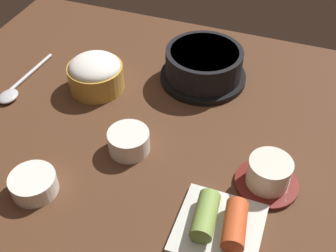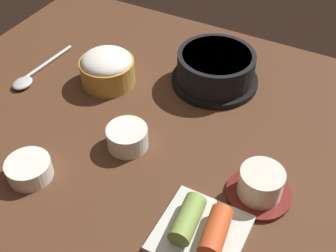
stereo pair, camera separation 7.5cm
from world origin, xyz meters
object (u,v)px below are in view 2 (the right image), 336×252
at_px(tea_cup_with_saucer, 260,185).
at_px(stone_pot, 216,68).
at_px(banchan_cup_center, 127,137).
at_px(kimchi_plate, 201,229).
at_px(rice_bowl, 107,68).
at_px(side_bowl_near, 29,169).
at_px(spoon, 30,77).

bearing_deg(tea_cup_with_saucer, stone_pot, 126.92).
height_order(tea_cup_with_saucer, banchan_cup_center, tea_cup_with_saucer).
height_order(stone_pot, kimchi_plate, stone_pot).
distance_m(rice_bowl, tea_cup_with_saucer, 0.40).
bearing_deg(stone_pot, tea_cup_with_saucer, -53.08).
relative_size(stone_pot, side_bowl_near, 2.40).
bearing_deg(rice_bowl, banchan_cup_center, -46.06).
xyz_separation_m(rice_bowl, side_bowl_near, (0.03, -0.27, -0.02)).
height_order(rice_bowl, tea_cup_with_saucer, rice_bowl).
bearing_deg(tea_cup_with_saucer, spoon, 172.79).
distance_m(stone_pot, kimchi_plate, 0.37).
bearing_deg(banchan_cup_center, side_bowl_near, -128.01).
relative_size(tea_cup_with_saucer, side_bowl_near, 1.38).
height_order(stone_pot, rice_bowl, rice_bowl).
height_order(tea_cup_with_saucer, kimchi_plate, tea_cup_with_saucer).
distance_m(tea_cup_with_saucer, spoon, 0.53).
distance_m(stone_pot, tea_cup_with_saucer, 0.30).
bearing_deg(spoon, kimchi_plate, -20.24).
height_order(stone_pot, spoon, stone_pot).
xyz_separation_m(banchan_cup_center, side_bowl_near, (-0.11, -0.14, -0.00)).
distance_m(rice_bowl, banchan_cup_center, 0.19).
xyz_separation_m(stone_pot, spoon, (-0.35, -0.17, -0.03)).
bearing_deg(kimchi_plate, tea_cup_with_saucer, 65.10).
bearing_deg(spoon, tea_cup_with_saucer, -7.21).
height_order(rice_bowl, side_bowl_near, rice_bowl).
relative_size(banchan_cup_center, kimchi_plate, 0.58).
bearing_deg(banchan_cup_center, rice_bowl, 133.94).
xyz_separation_m(rice_bowl, banchan_cup_center, (0.13, -0.14, -0.02)).
xyz_separation_m(kimchi_plate, side_bowl_near, (-0.30, -0.03, 0.00)).
distance_m(rice_bowl, spoon, 0.17).
bearing_deg(kimchi_plate, spoon, 159.76).
relative_size(rice_bowl, spoon, 0.61).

